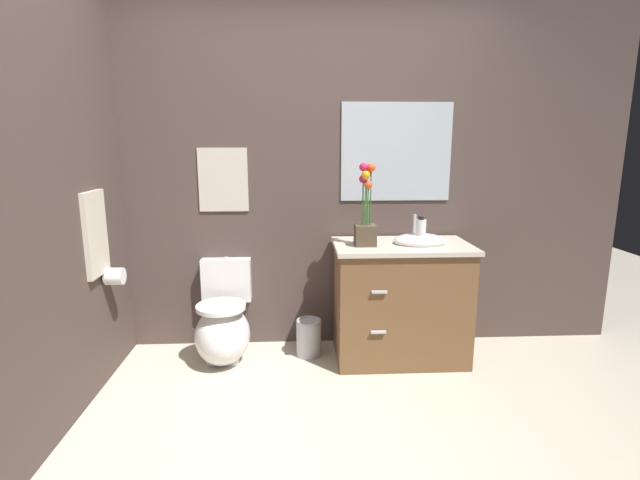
{
  "coord_description": "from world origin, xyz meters",
  "views": [
    {
      "loc": [
        -0.13,
        -2.0,
        1.52
      ],
      "look_at": [
        0.03,
        1.07,
        0.88
      ],
      "focal_mm": 26.34,
      "sensor_mm": 36.0,
      "label": 1
    }
  ],
  "objects_px": {
    "toilet": "(223,327)",
    "flower_vase": "(366,218)",
    "wall_poster": "(223,180)",
    "toilet_paper_roll": "(115,276)",
    "trash_bin": "(309,337)",
    "wall_mirror": "(396,152)",
    "hanging_towel": "(95,234)",
    "vanity_cabinet": "(401,300)",
    "soap_bottle": "(421,232)"
  },
  "relations": [
    {
      "from": "flower_vase",
      "to": "toilet_paper_roll",
      "type": "xyz_separation_m",
      "value": [
        -1.63,
        -0.14,
        -0.34
      ]
    },
    {
      "from": "hanging_towel",
      "to": "wall_poster",
      "type": "bearing_deg",
      "value": 38.5
    },
    {
      "from": "flower_vase",
      "to": "wall_poster",
      "type": "distance_m",
      "value": 1.06
    },
    {
      "from": "soap_bottle",
      "to": "wall_mirror",
      "type": "bearing_deg",
      "value": 109.51
    },
    {
      "from": "vanity_cabinet",
      "to": "soap_bottle",
      "type": "bearing_deg",
      "value": -16.13
    },
    {
      "from": "wall_poster",
      "to": "wall_mirror",
      "type": "bearing_deg",
      "value": 0.0
    },
    {
      "from": "flower_vase",
      "to": "trash_bin",
      "type": "distance_m",
      "value": 0.97
    },
    {
      "from": "vanity_cabinet",
      "to": "toilet_paper_roll",
      "type": "relative_size",
      "value": 9.23
    },
    {
      "from": "wall_poster",
      "to": "toilet_paper_roll",
      "type": "height_order",
      "value": "wall_poster"
    },
    {
      "from": "vanity_cabinet",
      "to": "soap_bottle",
      "type": "relative_size",
      "value": 5.16
    },
    {
      "from": "wall_poster",
      "to": "soap_bottle",
      "type": "bearing_deg",
      "value": -13.45
    },
    {
      "from": "wall_mirror",
      "to": "toilet_paper_roll",
      "type": "relative_size",
      "value": 7.27
    },
    {
      "from": "toilet_paper_roll",
      "to": "wall_mirror",
      "type": "bearing_deg",
      "value": 13.78
    },
    {
      "from": "toilet",
      "to": "wall_poster",
      "type": "relative_size",
      "value": 1.52
    },
    {
      "from": "toilet",
      "to": "flower_vase",
      "type": "bearing_deg",
      "value": -3.47
    },
    {
      "from": "vanity_cabinet",
      "to": "flower_vase",
      "type": "relative_size",
      "value": 1.83
    },
    {
      "from": "hanging_towel",
      "to": "flower_vase",
      "type": "bearing_deg",
      "value": 7.69
    },
    {
      "from": "vanity_cabinet",
      "to": "toilet",
      "type": "bearing_deg",
      "value": 178.79
    },
    {
      "from": "wall_mirror",
      "to": "hanging_towel",
      "type": "bearing_deg",
      "value": -164.1
    },
    {
      "from": "wall_poster",
      "to": "wall_mirror",
      "type": "height_order",
      "value": "wall_mirror"
    },
    {
      "from": "toilet",
      "to": "trash_bin",
      "type": "relative_size",
      "value": 2.54
    },
    {
      "from": "flower_vase",
      "to": "wall_poster",
      "type": "relative_size",
      "value": 1.22
    },
    {
      "from": "wall_poster",
      "to": "toilet_paper_roll",
      "type": "distance_m",
      "value": 0.98
    },
    {
      "from": "soap_bottle",
      "to": "wall_poster",
      "type": "xyz_separation_m",
      "value": [
        -1.37,
        0.33,
        0.33
      ]
    },
    {
      "from": "vanity_cabinet",
      "to": "hanging_towel",
      "type": "xyz_separation_m",
      "value": [
        -1.95,
        -0.26,
        0.55
      ]
    },
    {
      "from": "hanging_towel",
      "to": "toilet_paper_roll",
      "type": "distance_m",
      "value": 0.31
    },
    {
      "from": "wall_poster",
      "to": "trash_bin",
      "type": "bearing_deg",
      "value": -21.5
    },
    {
      "from": "toilet",
      "to": "wall_poster",
      "type": "distance_m",
      "value": 1.05
    },
    {
      "from": "wall_mirror",
      "to": "wall_poster",
      "type": "bearing_deg",
      "value": 180.0
    },
    {
      "from": "flower_vase",
      "to": "hanging_towel",
      "type": "relative_size",
      "value": 1.06
    },
    {
      "from": "flower_vase",
      "to": "wall_mirror",
      "type": "bearing_deg",
      "value": 51.17
    },
    {
      "from": "toilet",
      "to": "soap_bottle",
      "type": "height_order",
      "value": "soap_bottle"
    },
    {
      "from": "flower_vase",
      "to": "toilet_paper_roll",
      "type": "bearing_deg",
      "value": -175.21
    },
    {
      "from": "wall_mirror",
      "to": "toilet_paper_roll",
      "type": "distance_m",
      "value": 2.1
    },
    {
      "from": "trash_bin",
      "to": "vanity_cabinet",
      "type": "bearing_deg",
      "value": -4.93
    },
    {
      "from": "flower_vase",
      "to": "trash_bin",
      "type": "height_order",
      "value": "flower_vase"
    },
    {
      "from": "vanity_cabinet",
      "to": "trash_bin",
      "type": "relative_size",
      "value": 3.73
    },
    {
      "from": "soap_bottle",
      "to": "flower_vase",
      "type": "bearing_deg",
      "value": -179.89
    },
    {
      "from": "trash_bin",
      "to": "hanging_towel",
      "type": "xyz_separation_m",
      "value": [
        -1.3,
        -0.32,
        0.84
      ]
    },
    {
      "from": "trash_bin",
      "to": "wall_mirror",
      "type": "height_order",
      "value": "wall_mirror"
    },
    {
      "from": "vanity_cabinet",
      "to": "soap_bottle",
      "type": "height_order",
      "value": "soap_bottle"
    },
    {
      "from": "wall_poster",
      "to": "toilet_paper_roll",
      "type": "relative_size",
      "value": 4.13
    },
    {
      "from": "wall_poster",
      "to": "toilet",
      "type": "bearing_deg",
      "value": -90.0
    },
    {
      "from": "toilet",
      "to": "wall_mirror",
      "type": "xyz_separation_m",
      "value": [
        1.25,
        0.27,
        1.21
      ]
    },
    {
      "from": "toilet",
      "to": "toilet_paper_roll",
      "type": "relative_size",
      "value": 6.27
    },
    {
      "from": "wall_mirror",
      "to": "vanity_cabinet",
      "type": "bearing_deg",
      "value": -89.46
    },
    {
      "from": "wall_mirror",
      "to": "toilet",
      "type": "bearing_deg",
      "value": -167.92
    },
    {
      "from": "soap_bottle",
      "to": "toilet_paper_roll",
      "type": "relative_size",
      "value": 1.79
    },
    {
      "from": "vanity_cabinet",
      "to": "wall_mirror",
      "type": "height_order",
      "value": "wall_mirror"
    },
    {
      "from": "soap_bottle",
      "to": "trash_bin",
      "type": "height_order",
      "value": "soap_bottle"
    }
  ]
}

